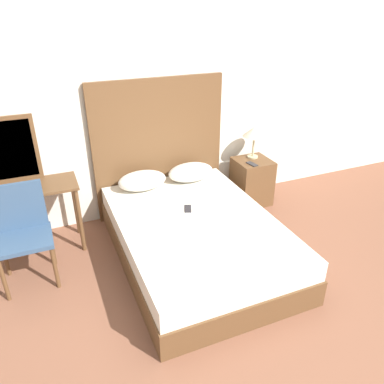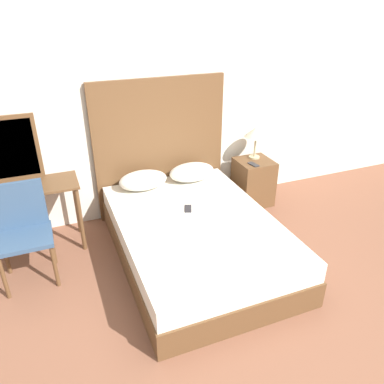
% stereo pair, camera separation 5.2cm
% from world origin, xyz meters
% --- Properties ---
extents(ground_plane, '(16.00, 16.00, 0.00)m').
position_xyz_m(ground_plane, '(0.00, 0.00, 0.00)').
color(ground_plane, brown).
extents(wall_back, '(10.00, 0.06, 2.70)m').
position_xyz_m(wall_back, '(0.00, 2.30, 1.35)').
color(wall_back, silver).
rests_on(wall_back, ground_plane).
extents(bed, '(1.48, 2.12, 0.45)m').
position_xyz_m(bed, '(-0.10, 1.14, 0.22)').
color(bed, brown).
rests_on(bed, ground_plane).
extents(headboard, '(1.55, 0.05, 1.61)m').
position_xyz_m(headboard, '(-0.10, 2.22, 0.81)').
color(headboard, brown).
rests_on(headboard, ground_plane).
extents(pillow_left, '(0.54, 0.34, 0.20)m').
position_xyz_m(pillow_left, '(-0.40, 1.98, 0.55)').
color(pillow_left, silver).
rests_on(pillow_left, bed).
extents(pillow_right, '(0.54, 0.34, 0.20)m').
position_xyz_m(pillow_right, '(0.19, 1.98, 0.55)').
color(pillow_right, silver).
rests_on(pillow_right, bed).
extents(phone_on_bed, '(0.12, 0.17, 0.01)m').
position_xyz_m(phone_on_bed, '(-0.10, 1.36, 0.45)').
color(phone_on_bed, '#232328').
rests_on(phone_on_bed, bed).
extents(nightstand, '(0.43, 0.42, 0.58)m').
position_xyz_m(nightstand, '(1.02, 1.94, 0.29)').
color(nightstand, brown).
rests_on(nightstand, ground_plane).
extents(table_lamp, '(0.29, 0.29, 0.40)m').
position_xyz_m(table_lamp, '(1.06, 2.03, 0.91)').
color(table_lamp, tan).
rests_on(table_lamp, nightstand).
extents(phone_on_nightstand, '(0.09, 0.16, 0.01)m').
position_xyz_m(phone_on_nightstand, '(0.93, 1.84, 0.59)').
color(phone_on_nightstand, '#232328').
rests_on(phone_on_nightstand, nightstand).
extents(vanity_desk, '(1.10, 0.43, 0.74)m').
position_xyz_m(vanity_desk, '(-1.65, 1.89, 0.61)').
color(vanity_desk, brown).
rests_on(vanity_desk, ground_plane).
extents(vanity_mirror, '(0.50, 0.03, 0.66)m').
position_xyz_m(vanity_mirror, '(-1.65, 2.08, 1.07)').
color(vanity_mirror, brown).
rests_on(vanity_mirror, vanity_desk).
extents(chair, '(0.48, 0.42, 0.93)m').
position_xyz_m(chair, '(-1.66, 1.48, 0.54)').
color(chair, '#334C6B').
rests_on(chair, ground_plane).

